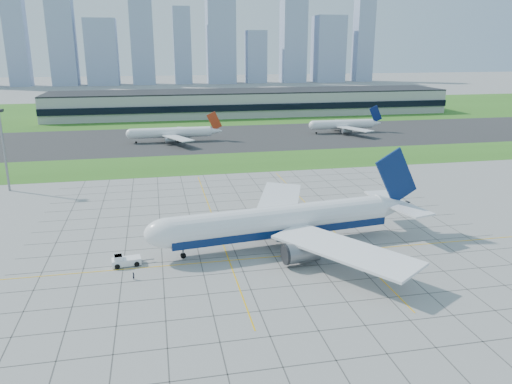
{
  "coord_description": "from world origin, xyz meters",
  "views": [
    {
      "loc": [
        -24.07,
        -99.1,
        44.03
      ],
      "look_at": [
        1.31,
        24.4,
        7.0
      ],
      "focal_mm": 35.0,
      "sensor_mm": 36.0,
      "label": 1
    }
  ],
  "objects_px": {
    "crew_near": "(134,276)",
    "distant_jet_1": "(172,133)",
    "airliner": "(283,221)",
    "crew_far": "(397,260)",
    "light_mast": "(3,140)",
    "distant_jet_2": "(344,124)",
    "pushback_tug": "(125,261)"
  },
  "relations": [
    {
      "from": "crew_near",
      "to": "distant_jet_1",
      "type": "xyz_separation_m",
      "value": [
        13.96,
        146.2,
        3.71
      ]
    },
    {
      "from": "airliner",
      "to": "crew_near",
      "type": "bearing_deg",
      "value": -168.31
    },
    {
      "from": "crew_far",
      "to": "distant_jet_1",
      "type": "height_order",
      "value": "distant_jet_1"
    },
    {
      "from": "distant_jet_1",
      "to": "airliner",
      "type": "bearing_deg",
      "value": -81.96
    },
    {
      "from": "crew_near",
      "to": "distant_jet_1",
      "type": "distance_m",
      "value": 146.91
    },
    {
      "from": "light_mast",
      "to": "crew_far",
      "type": "bearing_deg",
      "value": -38.77
    },
    {
      "from": "crew_far",
      "to": "distant_jet_1",
      "type": "xyz_separation_m",
      "value": [
        -40.02,
        149.77,
        3.53
      ]
    },
    {
      "from": "crew_far",
      "to": "distant_jet_2",
      "type": "xyz_separation_m",
      "value": [
        49.35,
        157.95,
        3.53
      ]
    },
    {
      "from": "light_mast",
      "to": "distant_jet_2",
      "type": "xyz_separation_m",
      "value": [
        143.68,
        82.2,
        -11.7
      ]
    },
    {
      "from": "pushback_tug",
      "to": "distant_jet_1",
      "type": "relative_size",
      "value": 0.2
    },
    {
      "from": "crew_far",
      "to": "distant_jet_2",
      "type": "relative_size",
      "value": 0.04
    },
    {
      "from": "crew_far",
      "to": "crew_near",
      "type": "bearing_deg",
      "value": -140.37
    },
    {
      "from": "light_mast",
      "to": "pushback_tug",
      "type": "distance_m",
      "value": 77.02
    },
    {
      "from": "distant_jet_1",
      "to": "distant_jet_2",
      "type": "bearing_deg",
      "value": 5.23
    },
    {
      "from": "airliner",
      "to": "crew_near",
      "type": "distance_m",
      "value": 35.25
    },
    {
      "from": "airliner",
      "to": "distant_jet_2",
      "type": "relative_size",
      "value": 1.57
    },
    {
      "from": "light_mast",
      "to": "crew_near",
      "type": "bearing_deg",
      "value": -60.79
    },
    {
      "from": "crew_far",
      "to": "airliner",
      "type": "bearing_deg",
      "value": -172.01
    },
    {
      "from": "light_mast",
      "to": "crew_near",
      "type": "distance_m",
      "value": 84.11
    },
    {
      "from": "light_mast",
      "to": "pushback_tug",
      "type": "height_order",
      "value": "light_mast"
    },
    {
      "from": "pushback_tug",
      "to": "distant_jet_1",
      "type": "bearing_deg",
      "value": 76.19
    },
    {
      "from": "distant_jet_1",
      "to": "crew_near",
      "type": "bearing_deg",
      "value": -95.45
    },
    {
      "from": "pushback_tug",
      "to": "distant_jet_2",
      "type": "height_order",
      "value": "distant_jet_2"
    },
    {
      "from": "light_mast",
      "to": "distant_jet_1",
      "type": "relative_size",
      "value": 0.6
    },
    {
      "from": "pushback_tug",
      "to": "airliner",
      "type": "bearing_deg",
      "value": -0.42
    },
    {
      "from": "airliner",
      "to": "crew_near",
      "type": "relative_size",
      "value": 42.91
    },
    {
      "from": "light_mast",
      "to": "distant_jet_1",
      "type": "bearing_deg",
      "value": 53.73
    },
    {
      "from": "light_mast",
      "to": "pushback_tug",
      "type": "relative_size",
      "value": 2.93
    },
    {
      "from": "distant_jet_2",
      "to": "crew_far",
      "type": "bearing_deg",
      "value": -107.35
    },
    {
      "from": "pushback_tug",
      "to": "distant_jet_1",
      "type": "distance_m",
      "value": 140.01
    },
    {
      "from": "pushback_tug",
      "to": "distant_jet_2",
      "type": "distance_m",
      "value": 181.05
    },
    {
      "from": "airliner",
      "to": "pushback_tug",
      "type": "distance_m",
      "value": 35.54
    }
  ]
}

